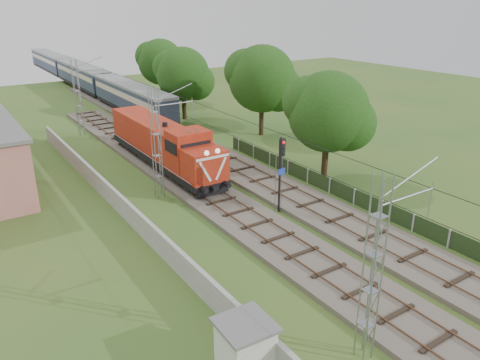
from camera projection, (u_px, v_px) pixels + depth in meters
ground at (294, 253)px, 27.04m from camera, size 140.00×140.00×0.00m
track_main at (230, 208)px, 32.42m from camera, size 4.20×70.00×0.45m
track_side at (202, 149)px, 45.10m from camera, size 4.20×80.00×0.45m
catenary at (157, 144)px, 33.39m from camera, size 3.31×70.00×8.00m
boundary_wall at (113, 197)px, 32.76m from camera, size 0.25×40.00×1.50m
fence at (355, 197)px, 33.27m from camera, size 0.12×32.00×1.20m
locomotive at (164, 143)px, 39.86m from camera, size 2.98×17.00×4.32m
coach_rake at (82, 75)px, 74.58m from camera, size 2.84×63.36×3.28m
signal_post at (281, 162)px, 30.97m from camera, size 0.59×0.46×5.32m
relay_hut at (245, 346)px, 18.28m from camera, size 2.17×2.17×2.16m
tree_a at (329, 113)px, 36.61m from camera, size 6.70×6.38×8.68m
tree_b at (263, 80)px, 48.49m from camera, size 7.31×6.96×9.47m
tree_c at (183, 75)px, 55.37m from camera, size 6.61×6.30×8.57m
tree_d at (161, 62)px, 65.58m from camera, size 6.67×6.35×8.64m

